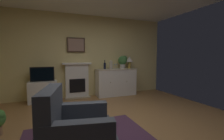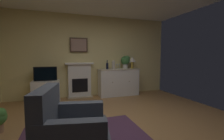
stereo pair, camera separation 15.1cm
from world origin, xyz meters
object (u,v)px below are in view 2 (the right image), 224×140
object	(u,v)px
wine_glass_center	(119,65)
wine_bottle	(107,66)
wine_glass_left	(117,65)
fireplace_unit	(80,80)
table_lamp	(132,60)
tv_cabinet	(46,91)
vase_decorative	(113,65)
framed_picture	(79,45)
sideboard_cabinet	(118,82)
armchair	(70,131)
potted_plant_small	(126,61)
tv_set	(45,74)

from	to	relation	value
wine_glass_center	wine_bottle	bearing A→B (deg)	-175.48
wine_glass_left	wine_glass_center	world-z (taller)	same
fireplace_unit	table_lamp	distance (m)	1.86
tv_cabinet	table_lamp	bearing A→B (deg)	-0.32
wine_glass_center	vase_decorative	size ratio (longest dim) A/B	0.59
wine_glass_left	tv_cabinet	xyz separation A→B (m)	(-2.16, 0.05, -0.71)
fireplace_unit	vase_decorative	xyz separation A→B (m)	(1.06, -0.23, 0.48)
tv_cabinet	framed_picture	bearing A→B (deg)	12.01
tv_cabinet	fireplace_unit	bearing A→B (deg)	9.45
sideboard_cabinet	armchair	bearing A→B (deg)	-121.15
armchair	table_lamp	bearing A→B (deg)	52.19
sideboard_cabinet	potted_plant_small	bearing A→B (deg)	9.51
framed_picture	armchair	distance (m)	3.40
wine_glass_left	vase_decorative	xyz separation A→B (m)	(-0.13, -0.02, 0.02)
tv_set	armchair	size ratio (longest dim) A/B	0.66
framed_picture	table_lamp	bearing A→B (deg)	-7.25
fireplace_unit	tv_set	world-z (taller)	fireplace_unit
framed_picture	table_lamp	size ratio (longest dim) A/B	1.37
sideboard_cabinet	tv_cabinet	bearing A→B (deg)	179.61
framed_picture	armchair	size ratio (longest dim) A/B	0.58
framed_picture	wine_bottle	xyz separation A→B (m)	(0.86, -0.22, -0.65)
table_lamp	wine_bottle	world-z (taller)	table_lamp
armchair	framed_picture	bearing A→B (deg)	80.99
wine_bottle	tv_set	size ratio (longest dim) A/B	0.47
framed_picture	vase_decorative	size ratio (longest dim) A/B	1.96
table_lamp	tv_cabinet	xyz separation A→B (m)	(-2.72, 0.02, -0.87)
table_lamp	tv_set	world-z (taller)	table_lamp
wine_bottle	armchair	world-z (taller)	wine_bottle
table_lamp	armchair	distance (m)	3.74
fireplace_unit	potted_plant_small	world-z (taller)	potted_plant_small
tv_set	potted_plant_small	size ratio (longest dim) A/B	1.44
wine_glass_left	tv_set	distance (m)	2.17
wine_glass_center	tv_set	xyz separation A→B (m)	(-2.27, -0.04, -0.21)
wine_glass_center	armchair	distance (m)	3.48
framed_picture	tv_cabinet	world-z (taller)	framed_picture
wine_glass_left	vase_decorative	bearing A→B (deg)	-172.68
wine_bottle	sideboard_cabinet	bearing A→B (deg)	0.36
wine_glass_left	tv_cabinet	bearing A→B (deg)	178.72
framed_picture	wine_bottle	size ratio (longest dim) A/B	1.90
sideboard_cabinet	wine_glass_left	world-z (taller)	wine_glass_left
table_lamp	wine_glass_center	xyz separation A→B (m)	(-0.45, 0.03, -0.16)
vase_decorative	potted_plant_small	size ratio (longest dim) A/B	0.65
sideboard_cabinet	armchair	xyz separation A→B (m)	(-1.75, -2.89, -0.06)
fireplace_unit	potted_plant_small	distance (m)	1.64
fireplace_unit	sideboard_cabinet	bearing A→B (deg)	-8.05
wine_bottle	vase_decorative	size ratio (longest dim) A/B	1.03
wine_glass_left	armchair	bearing A→B (deg)	-120.48
fireplace_unit	wine_bottle	bearing A→B (deg)	-11.79
wine_bottle	wine_glass_left	distance (m)	0.33
table_lamp	armchair	xyz separation A→B (m)	(-2.24, -2.89, -0.78)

